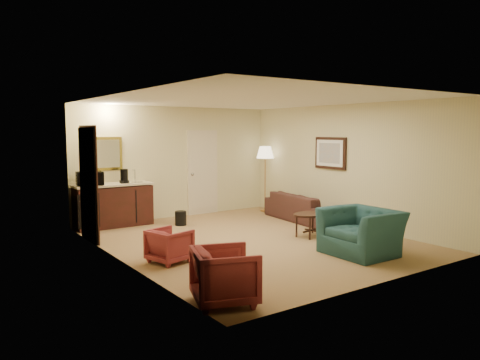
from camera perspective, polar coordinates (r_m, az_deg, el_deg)
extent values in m
plane|color=#9C734F|center=(8.82, 1.32, -7.35)|extent=(6.00, 6.00, 0.00)
cube|color=beige|center=(11.17, -7.78, 2.17)|extent=(5.00, 0.02, 2.60)
cube|color=beige|center=(7.42, -14.43, 0.12)|extent=(0.02, 6.00, 2.60)
cube|color=beige|center=(10.28, 12.67, 1.75)|extent=(0.02, 6.00, 2.60)
cube|color=white|center=(8.60, 1.36, 9.76)|extent=(5.00, 6.00, 0.02)
cube|color=beige|center=(11.50, -4.59, 0.94)|extent=(0.82, 0.06, 2.05)
cube|color=black|center=(9.06, -17.98, -0.54)|extent=(0.06, 0.98, 2.10)
cube|color=gold|center=(10.48, -15.80, 3.12)|extent=(0.62, 0.04, 0.72)
cube|color=black|center=(10.51, 10.94, 3.24)|extent=(0.06, 0.90, 0.70)
cube|color=#3B1412|center=(10.35, -15.17, -2.96)|extent=(1.64, 0.58, 0.92)
imported|color=black|center=(10.77, 7.75, -2.75)|extent=(0.83, 2.14, 0.81)
imported|color=#1F494D|center=(8.00, 14.59, -5.24)|extent=(0.77, 1.16, 1.01)
imported|color=maroon|center=(7.41, -8.58, -7.69)|extent=(0.66, 0.68, 0.58)
imported|color=maroon|center=(5.62, -1.86, -11.27)|extent=(0.87, 0.90, 0.74)
cube|color=black|center=(9.19, 8.68, -5.41)|extent=(0.87, 0.66, 0.46)
cube|color=#B57F3C|center=(11.88, 3.07, 0.17)|extent=(0.57, 0.57, 1.66)
cylinder|color=black|center=(10.24, -7.24, -4.64)|extent=(0.29, 0.29, 0.31)
imported|color=black|center=(10.08, -17.85, 0.34)|extent=(0.54, 0.34, 0.35)
cylinder|color=black|center=(10.32, -13.94, 0.47)|extent=(0.19, 0.19, 0.31)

